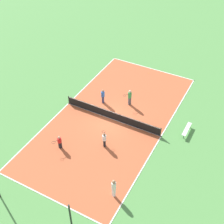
% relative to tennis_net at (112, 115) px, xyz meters
% --- Properties ---
extents(ground_plane, '(80.00, 80.00, 0.00)m').
position_rel_tennis_net_xyz_m(ground_plane, '(0.00, 0.00, -0.52)').
color(ground_plane, '#518E47').
extents(court_surface, '(10.35, 20.52, 0.02)m').
position_rel_tennis_net_xyz_m(court_surface, '(0.00, 0.00, -0.51)').
color(court_surface, '#B75633').
rests_on(court_surface, ground_plane).
extents(tennis_net, '(10.15, 0.10, 0.97)m').
position_rel_tennis_net_xyz_m(tennis_net, '(0.00, 0.00, 0.00)').
color(tennis_net, black).
rests_on(tennis_net, court_surface).
extents(bench, '(0.36, 1.97, 0.45)m').
position_rel_tennis_net_xyz_m(bench, '(-6.99, -1.62, -0.12)').
color(bench, silver).
rests_on(bench, ground_plane).
extents(player_near_white, '(0.81, 0.95, 1.53)m').
position_rel_tennis_net_xyz_m(player_near_white, '(-1.11, 3.49, 0.37)').
color(player_near_white, black).
rests_on(player_near_white, court_surface).
extents(player_far_white, '(0.48, 0.48, 1.85)m').
position_rel_tennis_net_xyz_m(player_far_white, '(-4.26, 7.70, 0.58)').
color(player_far_white, white).
rests_on(player_far_white, court_surface).
extents(player_coach_red, '(0.64, 0.99, 1.36)m').
position_rel_tennis_net_xyz_m(player_coach_red, '(2.23, 5.53, 0.27)').
color(player_coach_red, black).
rests_on(player_coach_red, court_surface).
extents(player_near_blue, '(0.70, 0.98, 1.63)m').
position_rel_tennis_net_xyz_m(player_near_blue, '(2.02, -1.81, 0.44)').
color(player_near_blue, navy).
rests_on(player_near_blue, court_surface).
extents(player_far_green, '(0.83, 0.94, 1.79)m').
position_rel_tennis_net_xyz_m(player_far_green, '(-0.52, -2.82, 0.55)').
color(player_far_green, '#4C4C51').
rests_on(player_far_green, court_surface).
extents(tennis_ball_right_alley, '(0.07, 0.07, 0.07)m').
position_rel_tennis_net_xyz_m(tennis_ball_right_alley, '(-0.01, -9.07, -0.46)').
color(tennis_ball_right_alley, '#CCE033').
rests_on(tennis_ball_right_alley, court_surface).
extents(tennis_ball_near_net, '(0.07, 0.07, 0.07)m').
position_rel_tennis_net_xyz_m(tennis_ball_near_net, '(-3.69, -0.04, -0.46)').
color(tennis_ball_near_net, '#CCE033').
rests_on(tennis_ball_near_net, court_surface).
extents(fence_post_back_left, '(0.12, 0.12, 3.71)m').
position_rel_tennis_net_xyz_m(fence_post_back_left, '(-3.33, 11.84, 1.34)').
color(fence_post_back_left, black).
rests_on(fence_post_back_left, ground_plane).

